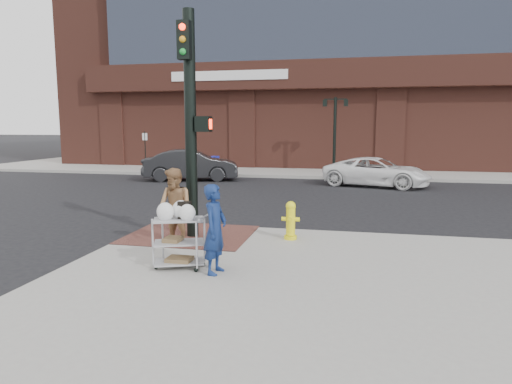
% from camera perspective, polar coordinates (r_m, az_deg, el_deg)
% --- Properties ---
extents(ground, '(220.00, 220.00, 0.00)m').
position_cam_1_polar(ground, '(9.79, -6.72, -7.57)').
color(ground, black).
rests_on(ground, ground).
extents(sidewalk_far, '(65.00, 36.00, 0.15)m').
position_cam_1_polar(sidewalk_far, '(42.04, 25.21, 3.98)').
color(sidewalk_far, gray).
rests_on(sidewalk_far, ground).
extents(brick_curb_ramp, '(2.80, 2.40, 0.01)m').
position_cam_1_polar(brick_curb_ramp, '(10.76, -8.21, -5.27)').
color(brick_curb_ramp, '#562D28').
rests_on(brick_curb_ramp, sidewalk_near).
extents(lamp_post, '(1.32, 0.22, 4.00)m').
position_cam_1_polar(lamp_post, '(24.92, 9.83, 8.07)').
color(lamp_post, black).
rests_on(lamp_post, sidewalk_far).
extents(parking_sign, '(0.05, 0.05, 2.20)m').
position_cam_1_polar(parking_sign, '(26.59, -13.68, 5.01)').
color(parking_sign, black).
rests_on(parking_sign, sidewalk_far).
extents(traffic_signal_pole, '(0.61, 0.51, 5.00)m').
position_cam_1_polar(traffic_signal_pole, '(10.30, -8.13, 9.13)').
color(traffic_signal_pole, black).
rests_on(traffic_signal_pole, sidewalk_near).
extents(woman_blue, '(0.43, 0.60, 1.54)m').
position_cam_1_polar(woman_blue, '(7.81, -5.13, -4.64)').
color(woman_blue, navy).
rests_on(woman_blue, sidewalk_near).
extents(pedestrian_tan, '(0.96, 0.85, 1.64)m').
position_cam_1_polar(pedestrian_tan, '(9.71, -10.06, -1.88)').
color(pedestrian_tan, '#9A7048').
rests_on(pedestrian_tan, sidewalk_near).
extents(sedan_dark, '(4.86, 2.75, 1.51)m').
position_cam_1_polar(sedan_dark, '(22.60, -8.13, 3.37)').
color(sedan_dark, black).
rests_on(sedan_dark, ground).
extents(minivan_white, '(4.99, 3.27, 1.28)m').
position_cam_1_polar(minivan_white, '(20.87, 14.86, 2.45)').
color(minivan_white, white).
rests_on(minivan_white, ground).
extents(utility_cart, '(0.98, 0.75, 1.20)m').
position_cam_1_polar(utility_cart, '(8.23, -9.61, -5.68)').
color(utility_cart, '#A2A3A8').
rests_on(utility_cart, sidewalk_near).
extents(fire_hydrant, '(0.40, 0.28, 0.86)m').
position_cam_1_polar(fire_hydrant, '(10.19, 4.35, -3.49)').
color(fire_hydrant, '#FCF115').
rests_on(fire_hydrant, sidewalk_near).
extents(newsbox_red, '(0.62, 0.60, 1.15)m').
position_cam_1_polar(newsbox_red, '(26.19, -9.14, 3.94)').
color(newsbox_red, red).
rests_on(newsbox_red, sidewalk_far).
extents(newsbox_blue, '(0.37, 0.34, 0.88)m').
position_cam_1_polar(newsbox_blue, '(24.90, -5.12, 3.49)').
color(newsbox_blue, '#1B24B1').
rests_on(newsbox_blue, sidewalk_far).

